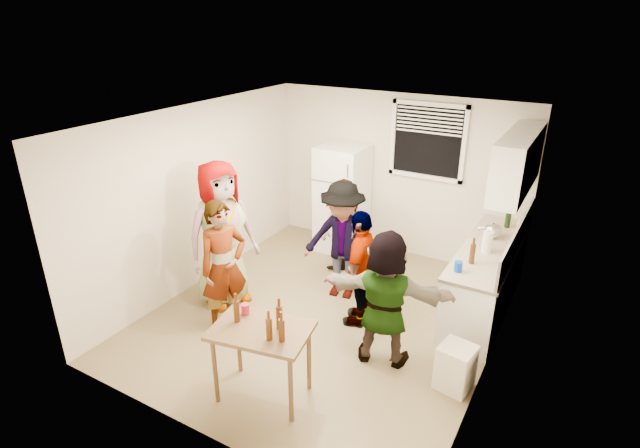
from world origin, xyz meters
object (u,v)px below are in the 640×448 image
Objects in this scene: wine_bottle at (507,227)px; guest_back_left at (342,279)px; refrigerator at (342,199)px; beer_bottle_table at (280,328)px; red_cup at (246,314)px; guest_stripe at (229,325)px; serving_table at (265,394)px; guest_back_right at (341,294)px; guest_grey at (227,299)px; blue_cup at (458,271)px; guest_black at (359,320)px; kettle at (492,238)px; trash_bin at (456,367)px; beer_bottle_counter at (471,263)px; guest_orange at (382,358)px.

guest_back_left is (-2.00, -0.95, -0.90)m from wine_bottle.
refrigerator reaches higher than beer_bottle_table.
guest_stripe is (-0.81, 0.64, -0.79)m from red_cup.
serving_table reaches higher than guest_back_right.
guest_grey is 1.66m from guest_back_left.
blue_cup is (2.27, -1.56, 0.05)m from refrigerator.
red_cup is at bearing -52.55° from guest_back_left.
wine_bottle is 0.18× the size of guest_stripe.
blue_cup is 0.13× the size of serving_table.
guest_back_right is 0.66m from guest_black.
blue_cup is 2.39m from red_cup.
blue_cup reaches higher than guest_grey.
guest_back_left is (-1.77, 0.62, -0.90)m from blue_cup.
wine_bottle is (0.10, 0.45, 0.00)m from kettle.
serving_table is 0.49× the size of guest_grey.
guest_back_right reaches higher than guest_back_left.
trash_bin is (0.14, -1.92, -0.65)m from kettle.
beer_bottle_counter is 0.15× the size of guest_stripe.
kettle is 1.03× the size of beer_bottle_table.
refrigerator is at bearing 108.74° from guest_back_right.
guest_back_left is at bearing 160.71° from blue_cup.
guest_orange is (-0.63, -1.02, -0.90)m from beer_bottle_counter.
guest_black is (-1.37, 0.59, -0.25)m from trash_bin.
guest_black is at bearing -51.44° from guest_back_right.
guest_back_left reaches higher than guest_stripe.
kettle reaches higher than guest_orange.
red_cup is (-1.91, -0.93, 0.54)m from trash_bin.
beer_bottle_table is at bearing -102.82° from guest_grey.
wine_bottle is at bearing -32.85° from guest_grey.
serving_table is 8.42× the size of red_cup.
beer_bottle_counter reaches higher than blue_cup.
blue_cup is 0.07× the size of guest_stripe.
guest_grey is at bearing -154.07° from guest_back_right.
blue_cup is at bearing 15.07° from guest_back_left.
guest_orange is (-0.68, -1.86, -0.90)m from kettle.
beer_bottle_table reaches higher than guest_back_right.
kettle reaches higher than guest_grey.
refrigerator is 3.00m from guest_orange.
wine_bottle is 0.18× the size of guest_orange.
beer_bottle_counter is at bearing -89.32° from kettle.
wine_bottle is 1.20× the size of beer_bottle_counter.
serving_table is at bearing 42.10° from guest_orange.
beer_bottle_counter is at bearing -7.80° from guest_back_right.
guest_grey is at bearing -144.41° from wine_bottle.
guest_back_right is at bearing -55.99° from guest_orange.
beer_bottle_table is 0.16× the size of guest_orange.
guest_orange is at bearing 42.11° from red_cup.
red_cup is (-1.72, -2.00, -0.11)m from beer_bottle_counter.
red_cup is (-1.64, -1.73, -0.11)m from blue_cup.
beer_bottle_table is at bearing -4.73° from red_cup.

